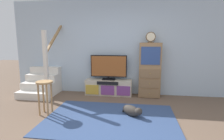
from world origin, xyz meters
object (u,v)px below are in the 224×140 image
television (109,67)px  side_cabinet (150,70)px  desk_clock (151,37)px  bar_stool_near (45,90)px  media_console (109,87)px  dog (132,111)px

television → side_cabinet: 1.14m
desk_clock → bar_stool_near: desk_clock is taller
media_console → television: size_ratio=1.28×
television → bar_stool_near: size_ratio=1.44×
side_cabinet → bar_stool_near: bearing=-145.2°
television → side_cabinet: bearing=-0.7°
bar_stool_near → dog: bar_stool_near is taller
media_console → side_cabinet: 1.25m
desk_clock → dog: (-0.42, -1.38, -1.52)m
side_cabinet → desk_clock: 0.89m
television → desk_clock: (1.14, -0.03, 0.82)m
dog → bar_stool_near: bearing=-175.0°
media_console → television: 0.59m
television → dog: size_ratio=2.23×
television → bar_stool_near: bearing=-125.1°
media_console → bar_stool_near: bar_stool_near is taller
television → bar_stool_near: (-1.10, -1.57, -0.28)m
side_cabinet → dog: bearing=-106.8°
media_console → dog: (0.72, -1.38, -0.10)m
bar_stool_near → dog: (1.82, 0.16, -0.42)m
media_console → dog: bearing=-62.6°
media_console → side_cabinet: (1.14, 0.01, 0.52)m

